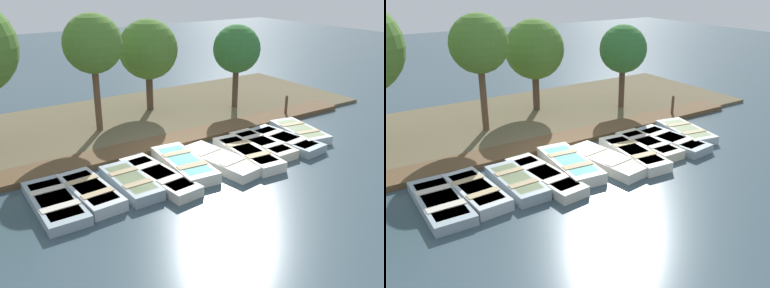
% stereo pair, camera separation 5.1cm
% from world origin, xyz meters
% --- Properties ---
extents(ground_plane, '(80.00, 80.00, 0.00)m').
position_xyz_m(ground_plane, '(0.00, 0.00, 0.00)').
color(ground_plane, '#384C56').
extents(shore_bank, '(8.00, 24.00, 0.15)m').
position_xyz_m(shore_bank, '(-5.00, 0.00, 0.08)').
color(shore_bank, brown).
rests_on(shore_bank, ground_plane).
extents(dock_walkway, '(1.33, 19.72, 0.21)m').
position_xyz_m(dock_walkway, '(-1.37, 0.00, 0.11)').
color(dock_walkway, brown).
rests_on(dock_walkway, ground_plane).
extents(rowboat_0, '(3.22, 1.26, 0.34)m').
position_xyz_m(rowboat_0, '(1.14, -5.23, 0.17)').
color(rowboat_0, '#8C9EA8').
rests_on(rowboat_0, ground_plane).
extents(rowboat_1, '(3.00, 1.29, 0.40)m').
position_xyz_m(rowboat_1, '(1.14, -4.10, 0.20)').
color(rowboat_1, '#B2BCC1').
rests_on(rowboat_1, ground_plane).
extents(rowboat_2, '(2.80, 1.10, 0.39)m').
position_xyz_m(rowboat_2, '(1.25, -2.75, 0.19)').
color(rowboat_2, '#8C9EA8').
rests_on(rowboat_2, ground_plane).
extents(rowboat_3, '(3.65, 1.37, 0.37)m').
position_xyz_m(rowboat_3, '(1.35, -1.75, 0.18)').
color(rowboat_3, beige).
rests_on(rowboat_3, ground_plane).
extents(rowboat_4, '(3.31, 1.49, 0.42)m').
position_xyz_m(rowboat_4, '(1.04, -0.53, 0.21)').
color(rowboat_4, silver).
rests_on(rowboat_4, ground_plane).
extents(rowboat_5, '(3.42, 1.68, 0.38)m').
position_xyz_m(rowboat_5, '(1.46, 0.77, 0.19)').
color(rowboat_5, silver).
rests_on(rowboat_5, ground_plane).
extents(rowboat_6, '(3.39, 1.32, 0.41)m').
position_xyz_m(rowboat_6, '(1.55, 2.01, 0.20)').
color(rowboat_6, silver).
rests_on(rowboat_6, ground_plane).
extents(rowboat_7, '(3.01, 1.05, 0.37)m').
position_xyz_m(rowboat_7, '(1.15, 3.13, 0.18)').
color(rowboat_7, beige).
rests_on(rowboat_7, ground_plane).
extents(rowboat_8, '(3.32, 1.53, 0.36)m').
position_xyz_m(rowboat_8, '(1.29, 4.26, 0.18)').
color(rowboat_8, '#8C9EA8').
rests_on(rowboat_8, ground_plane).
extents(rowboat_9, '(2.96, 1.69, 0.37)m').
position_xyz_m(rowboat_9, '(0.90, 5.51, 0.18)').
color(rowboat_9, '#B2BCC1').
rests_on(rowboat_9, ground_plane).
extents(mooring_post_far, '(0.13, 0.13, 1.10)m').
position_xyz_m(mooring_post_far, '(-1.26, 6.83, 0.56)').
color(mooring_post_far, brown).
rests_on(mooring_post_far, ground_plane).
extents(park_tree_left, '(2.46, 2.46, 5.14)m').
position_xyz_m(park_tree_left, '(-4.18, -1.61, 3.87)').
color(park_tree_left, brown).
rests_on(park_tree_left, ground_plane).
extents(park_tree_center, '(2.88, 2.88, 4.61)m').
position_xyz_m(park_tree_center, '(-5.66, 1.71, 3.15)').
color(park_tree_center, '#4C3828').
rests_on(park_tree_center, ground_plane).
extents(park_tree_right, '(2.35, 2.35, 4.28)m').
position_xyz_m(park_tree_right, '(-3.69, 5.59, 3.08)').
color(park_tree_right, '#4C3828').
rests_on(park_tree_right, ground_plane).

